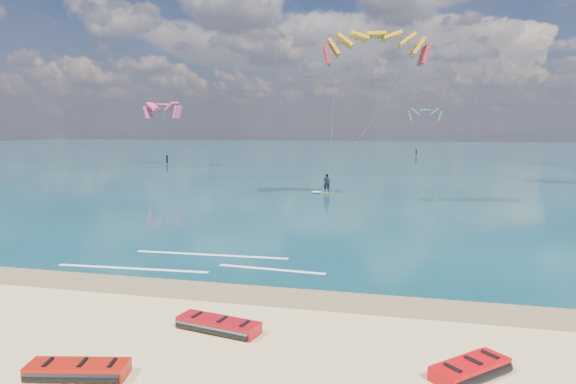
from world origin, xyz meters
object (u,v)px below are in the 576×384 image
(packed_kite_right, at_px, (470,376))
(packed_kite_left, at_px, (78,376))
(packed_kite_mid, at_px, (218,330))
(kitesurfer_main, at_px, (350,111))

(packed_kite_right, bearing_deg, packed_kite_left, 148.33)
(packed_kite_left, height_order, packed_kite_mid, packed_kite_mid)
(kitesurfer_main, bearing_deg, packed_kite_right, -112.36)
(packed_kite_right, distance_m, kitesurfer_main, 33.04)
(packed_kite_right, height_order, kitesurfer_main, kitesurfer_main)
(packed_kite_left, bearing_deg, kitesurfer_main, 72.86)
(packed_kite_mid, bearing_deg, packed_kite_left, -112.25)
(packed_kite_left, xyz_separation_m, packed_kite_right, (9.76, 2.30, 0.00))
(packed_kite_left, relative_size, kitesurfer_main, 0.18)
(packed_kite_mid, distance_m, packed_kite_right, 7.45)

